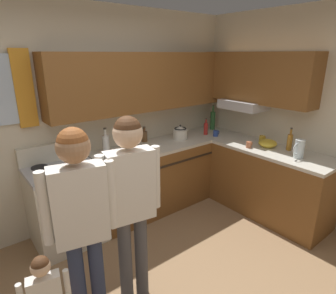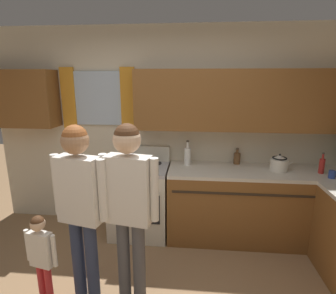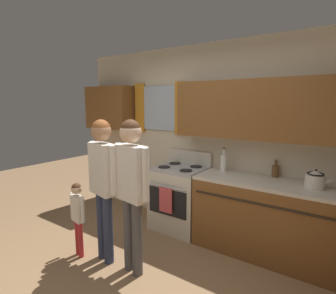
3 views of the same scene
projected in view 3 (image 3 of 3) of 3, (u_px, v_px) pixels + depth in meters
name	position (u px, v px, depth m)	size (l,w,h in m)	color
back_wall_unit	(216.00, 127.00, 3.71)	(4.60, 0.42, 2.60)	beige
kitchen_counter_run	(321.00, 250.00, 2.49)	(2.23, 2.14, 0.90)	brown
stove_oven	(180.00, 196.00, 3.88)	(0.72, 0.67, 1.10)	beige
bottle_squat_brown	(275.00, 171.00, 3.29)	(0.08, 0.08, 0.21)	brown
bottle_milk_white	(224.00, 162.00, 3.55)	(0.08, 0.08, 0.31)	white
stovetop_kettle	(315.00, 179.00, 2.85)	(0.27, 0.20, 0.21)	silver
adult_holding_child	(103.00, 174.00, 2.97)	(0.49, 0.23, 1.62)	#2D3856
adult_in_plaid	(132.00, 179.00, 2.76)	(0.50, 0.22, 1.63)	#4C4C51
small_child	(78.00, 211.00, 3.13)	(0.30, 0.12, 0.89)	red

